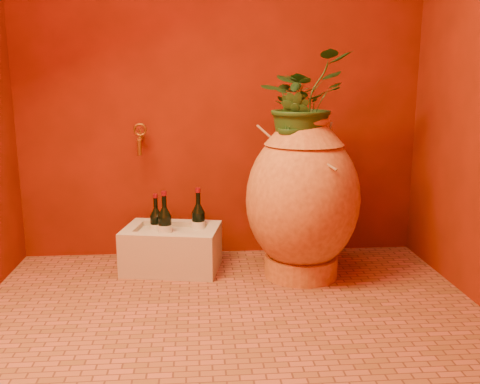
{
  "coord_description": "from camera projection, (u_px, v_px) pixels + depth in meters",
  "views": [
    {
      "loc": [
        -0.15,
        -2.35,
        1.13
      ],
      "look_at": [
        0.07,
        0.35,
        0.54
      ],
      "focal_mm": 40.0,
      "sensor_mm": 36.0,
      "label": 1
    }
  ],
  "objects": [
    {
      "name": "amphora",
      "position": [
        302.0,
        198.0,
        3.0
      ],
      "size": [
        0.72,
        0.72,
        0.92
      ],
      "rotation": [
        0.0,
        0.0,
        0.12
      ],
      "color": "#D0873A",
      "rests_on": "floor"
    },
    {
      "name": "wall_tap",
      "position": [
        140.0,
        137.0,
        3.22
      ],
      "size": [
        0.08,
        0.17,
        0.18
      ],
      "color": "olive",
      "rests_on": "wall_back"
    },
    {
      "name": "wine_bottle_b",
      "position": [
        165.0,
        227.0,
        3.13
      ],
      "size": [
        0.08,
        0.08,
        0.34
      ],
      "color": "black",
      "rests_on": "stone_basin"
    },
    {
      "name": "wine_bottle_c",
      "position": [
        156.0,
        226.0,
        3.2
      ],
      "size": [
        0.08,
        0.08,
        0.31
      ],
      "color": "black",
      "rests_on": "stone_basin"
    },
    {
      "name": "stone_basin",
      "position": [
        172.0,
        249.0,
        3.17
      ],
      "size": [
        0.61,
        0.47,
        0.26
      ],
      "rotation": [
        0.0,
        0.0,
        -0.19
      ],
      "color": "beige",
      "rests_on": "floor"
    },
    {
      "name": "floor",
      "position": [
        231.0,
        319.0,
        2.54
      ],
      "size": [
        2.5,
        2.5,
        0.0
      ],
      "primitive_type": "plane",
      "color": "#9C4C33",
      "rests_on": "ground"
    },
    {
      "name": "plant_side",
      "position": [
        294.0,
        124.0,
        2.84
      ],
      "size": [
        0.23,
        0.24,
        0.34
      ],
      "primitive_type": "imported",
      "rotation": [
        0.0,
        0.0,
        -0.97
      ],
      "color": "#1E4418",
      "rests_on": "amphora"
    },
    {
      "name": "wine_bottle_a",
      "position": [
        198.0,
        223.0,
        3.22
      ],
      "size": [
        0.08,
        0.08,
        0.34
      ],
      "color": "black",
      "rests_on": "stone_basin"
    },
    {
      "name": "plant_main",
      "position": [
        302.0,
        102.0,
        2.92
      ],
      "size": [
        0.65,
        0.64,
        0.55
      ],
      "primitive_type": "imported",
      "rotation": [
        0.0,
        0.0,
        0.68
      ],
      "color": "#1E4418",
      "rests_on": "amphora"
    },
    {
      "name": "wall_back",
      "position": [
        220.0,
        56.0,
        3.25
      ],
      "size": [
        2.5,
        0.02,
        2.5
      ],
      "primitive_type": "cube",
      "color": "#591605",
      "rests_on": "ground"
    }
  ]
}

